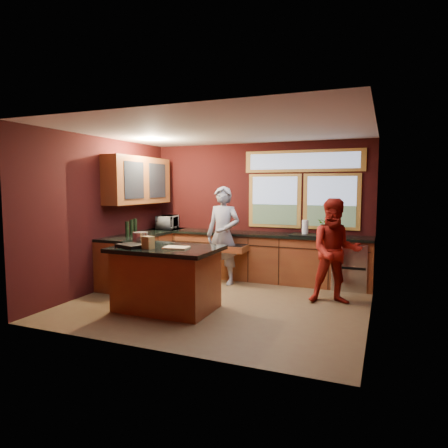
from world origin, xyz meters
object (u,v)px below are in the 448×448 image
Objects in this scene: person_grey at (223,235)px; cutting_board at (176,248)px; stock_pot at (140,238)px; person_red at (335,251)px; island at (167,278)px.

cutting_board is (0.02, -1.83, 0.04)m from person_grey.
person_grey is at bearing 65.91° from stock_pot.
person_red is 3.06m from stock_pot.
person_red is (2.29, 1.27, 0.35)m from island.
person_red is at bearing 21.44° from stock_pot.
island is at bearing -165.09° from person_red.
island is at bearing -90.78° from person_grey.
island is 2.64m from person_red.
person_grey is 1.83m from cutting_board.
stock_pot is (-0.55, 0.15, 0.56)m from island.
island is at bearing -15.26° from stock_pot.
cutting_board reaches higher than island.
stock_pot reaches higher than cutting_board.
person_red is 2.47m from cutting_board.
person_grey is at bearing 84.22° from island.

